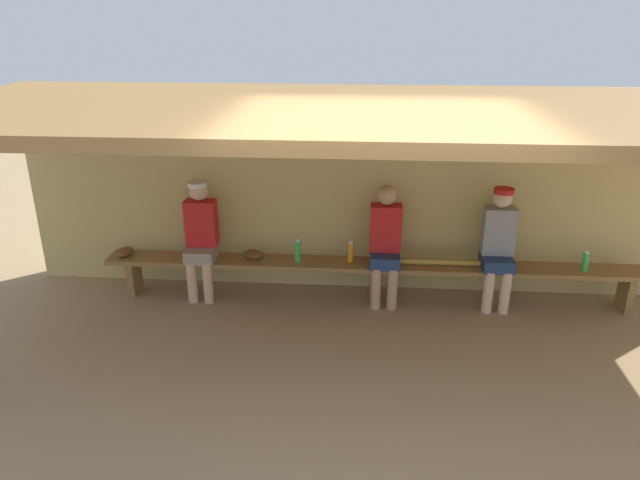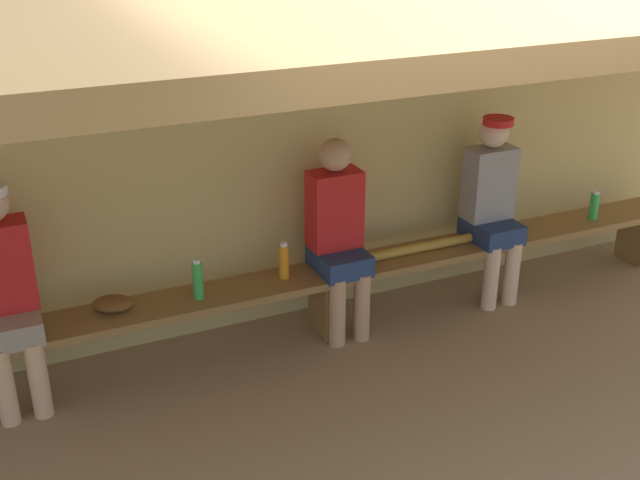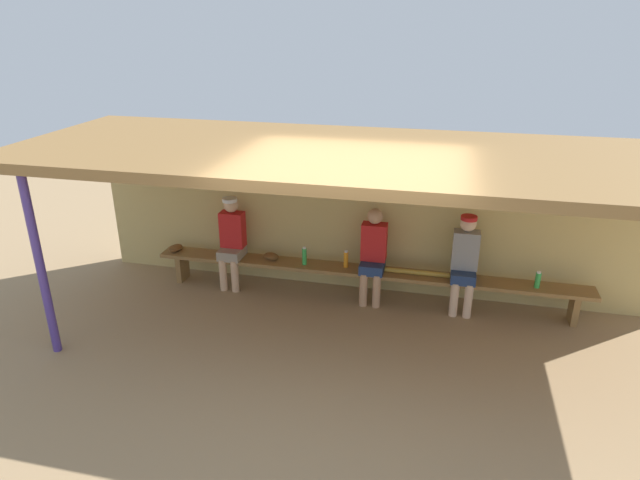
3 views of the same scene
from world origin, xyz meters
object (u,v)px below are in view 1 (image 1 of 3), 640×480
bench (374,269)px  water_bottle_orange (298,251)px  water_bottle_green (585,261)px  player_leftmost (385,241)px  baseball_glove_tan (253,254)px  water_bottle_clear (351,252)px  baseball_glove_worn (125,252)px  baseball_bat (440,262)px  player_in_blue (201,234)px  player_middle (498,242)px

bench → water_bottle_orange: size_ratio=22.78×
water_bottle_green → player_leftmost: bearing=179.2°
water_bottle_orange → baseball_glove_tan: 0.52m
baseball_glove_tan → water_bottle_clear: bearing=-158.5°
baseball_glove_tan → baseball_glove_worn: bearing=23.8°
player_leftmost → baseball_bat: (0.60, -0.00, -0.24)m
baseball_glove_worn → baseball_bat: 3.55m
baseball_glove_tan → baseball_bat: (2.07, -0.04, -0.01)m
water_bottle_clear → baseball_bat: bearing=-1.2°
player_in_blue → player_middle: same height
player_in_blue → bench: bearing=-0.1°
player_middle → baseball_glove_worn: bearing=180.0°
player_middle → baseball_bat: player_middle is taller
water_bottle_clear → player_in_blue: bearing=-179.4°
water_bottle_green → baseball_glove_tan: bearing=178.9°
baseball_glove_tan → baseball_glove_worn: same height
water_bottle_orange → baseball_bat: water_bottle_orange is taller
player_middle → water_bottle_orange: (-2.17, -0.03, -0.16)m
water_bottle_clear → player_middle: bearing=-0.6°
player_in_blue → player_leftmost: (2.04, -0.00, -0.02)m
baseball_glove_tan → baseball_glove_worn: size_ratio=1.00×
baseball_bat → baseball_glove_tan: bearing=178.8°
player_in_blue → baseball_bat: bearing=-0.1°
bench → player_in_blue: player_in_blue is taller
water_bottle_green → baseball_bat: (-1.53, 0.03, -0.07)m
baseball_glove_tan → water_bottle_orange: bearing=-164.7°
player_in_blue → baseball_bat: player_in_blue is taller
player_leftmost → water_bottle_green: (2.14, -0.03, -0.16)m
bench → water_bottle_green: water_bottle_green is taller
bench → water_bottle_clear: water_bottle_clear is taller
water_bottle_clear → baseball_glove_worn: bearing=-179.6°
player_middle → water_bottle_clear: 1.59m
player_middle → baseball_glove_tan: size_ratio=5.60×
player_leftmost → water_bottle_orange: 0.97m
player_leftmost → baseball_glove_worn: size_ratio=5.56×
player_middle → baseball_bat: (-0.60, -0.00, -0.25)m
water_bottle_green → player_in_blue: bearing=179.6°
player_in_blue → baseball_glove_worn: player_in_blue is taller
baseball_bat → water_bottle_orange: bearing=-179.2°
water_bottle_clear → water_bottle_green: water_bottle_clear is taller
player_middle → bench: bearing=-179.8°
player_leftmost → water_bottle_green: size_ratio=5.89×
water_bottle_orange → water_bottle_clear: bearing=4.4°
water_bottle_orange → baseball_bat: size_ratio=0.30×
player_leftmost → baseball_glove_tan: size_ratio=5.56×
bench → water_bottle_clear: bearing=175.4°
bench → water_bottle_green: 2.26m
water_bottle_orange → water_bottle_clear: (0.58, 0.04, -0.01)m
bench → player_middle: (1.32, 0.00, 0.36)m
player_middle → player_leftmost: player_middle is taller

